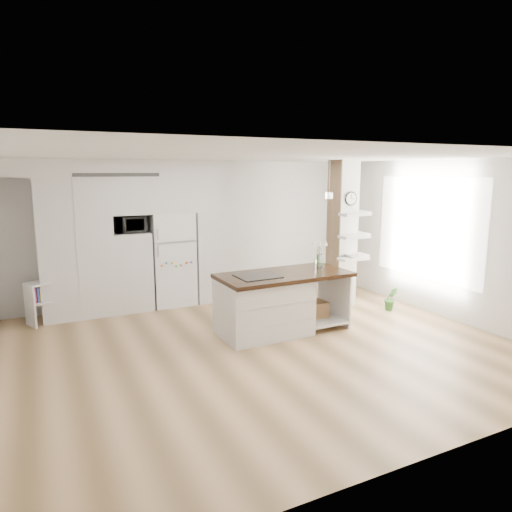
{
  "coord_description": "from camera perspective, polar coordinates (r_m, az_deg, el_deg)",
  "views": [
    {
      "loc": [
        -2.79,
        -5.6,
        2.49
      ],
      "look_at": [
        0.38,
        0.9,
        1.15
      ],
      "focal_mm": 32.0,
      "sensor_mm": 36.0,
      "label": 1
    }
  ],
  "objects": [
    {
      "name": "floor",
      "position": [
        6.74,
        0.47,
        -11.21
      ],
      "size": [
        7.0,
        6.0,
        0.01
      ],
      "primitive_type": "cube",
      "color": "tan",
      "rests_on": "ground"
    },
    {
      "name": "room",
      "position": [
        6.29,
        0.5,
        4.7
      ],
      "size": [
        7.04,
        6.04,
        2.72
      ],
      "color": "white",
      "rests_on": "ground"
    },
    {
      "name": "cabinet_wall",
      "position": [
        8.44,
        -16.67,
        3.35
      ],
      "size": [
        4.0,
        0.71,
        2.7
      ],
      "color": "silver",
      "rests_on": "floor"
    },
    {
      "name": "refrigerator",
      "position": [
        8.74,
        -10.5,
        -0.33
      ],
      "size": [
        0.78,
        0.69,
        1.75
      ],
      "color": "white",
      "rests_on": "floor"
    },
    {
      "name": "column",
      "position": [
        8.56,
        11.45,
        2.64
      ],
      "size": [
        0.69,
        0.9,
        2.7
      ],
      "color": "silver",
      "rests_on": "floor"
    },
    {
      "name": "window",
      "position": [
        8.67,
        20.65,
        3.26
      ],
      "size": [
        0.0,
        2.4,
        2.4
      ],
      "primitive_type": "plane",
      "rotation": [
        1.57,
        0.0,
        -1.57
      ],
      "color": "white",
      "rests_on": "room"
    },
    {
      "name": "pendant_light",
      "position": [
        7.31,
        12.09,
        7.36
      ],
      "size": [
        0.12,
        0.12,
        0.1
      ],
      "primitive_type": "cylinder",
      "color": "white",
      "rests_on": "room"
    },
    {
      "name": "kitchen_island",
      "position": [
        7.12,
        1.83,
        -5.87
      ],
      "size": [
        2.09,
        1.03,
        1.5
      ],
      "rotation": [
        0.0,
        0.0,
        0.02
      ],
      "color": "silver",
      "rests_on": "floor"
    },
    {
      "name": "bookshelf",
      "position": [
        8.4,
        -24.45,
        -5.5
      ],
      "size": [
        0.69,
        0.57,
        0.71
      ],
      "rotation": [
        0.0,
        0.0,
        0.43
      ],
      "color": "silver",
      "rests_on": "floor"
    },
    {
      "name": "floor_plant_a",
      "position": [
        8.68,
        16.49,
        -5.12
      ],
      "size": [
        0.29,
        0.26,
        0.44
      ],
      "primitive_type": "imported",
      "rotation": [
        0.0,
        0.0,
        -0.35
      ],
      "color": "#3A8234",
      "rests_on": "floor"
    },
    {
      "name": "floor_plant_b",
      "position": [
        9.41,
        9.65,
        -3.62
      ],
      "size": [
        0.32,
        0.32,
        0.44
      ],
      "primitive_type": "imported",
      "rotation": [
        0.0,
        0.0,
        0.42
      ],
      "color": "#3A8234",
      "rests_on": "floor"
    },
    {
      "name": "microwave",
      "position": [
        8.42,
        -15.48,
        3.84
      ],
      "size": [
        0.54,
        0.37,
        0.3
      ],
      "primitive_type": "imported",
      "color": "#2D2D2D",
      "rests_on": "cabinet_wall"
    },
    {
      "name": "shelf_plant",
      "position": [
        8.83,
        12.13,
        3.98
      ],
      "size": [
        0.27,
        0.23,
        0.3
      ],
      "primitive_type": "imported",
      "color": "#3A8234",
      "rests_on": "column"
    },
    {
      "name": "decor_bowl",
      "position": [
        8.39,
        11.89,
        0.05
      ],
      "size": [
        0.22,
        0.22,
        0.05
      ],
      "primitive_type": "imported",
      "color": "white",
      "rests_on": "column"
    }
  ]
}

